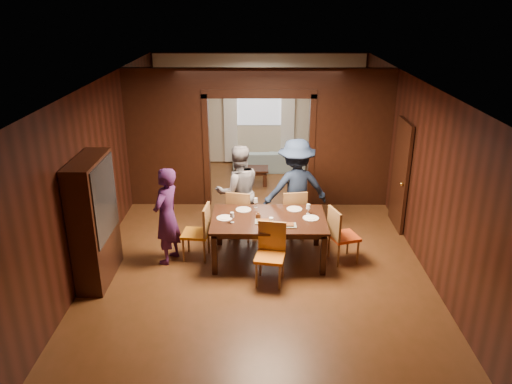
{
  "coord_description": "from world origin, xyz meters",
  "views": [
    {
      "loc": [
        0.02,
        -8.46,
        4.23
      ],
      "look_at": [
        -0.04,
        -0.4,
        1.05
      ],
      "focal_mm": 35.0,
      "sensor_mm": 36.0,
      "label": 1
    }
  ],
  "objects_px": {
    "chair_right": "(344,235)",
    "chair_far_l": "(241,214)",
    "chair_far_r": "(292,213)",
    "coffee_table": "(251,176)",
    "person_grey": "(238,192)",
    "person_purple": "(167,216)",
    "sofa": "(268,160)",
    "chair_left": "(196,232)",
    "chair_near": "(270,255)",
    "person_navy": "(296,189)",
    "hutch": "(94,221)",
    "dining_table": "(268,239)"
  },
  "relations": [
    {
      "from": "person_purple",
      "to": "chair_far_l",
      "type": "bearing_deg",
      "value": 147.47
    },
    {
      "from": "chair_near",
      "to": "hutch",
      "type": "height_order",
      "value": "hutch"
    },
    {
      "from": "sofa",
      "to": "dining_table",
      "type": "relative_size",
      "value": 0.96
    },
    {
      "from": "chair_left",
      "to": "chair_far_l",
      "type": "bearing_deg",
      "value": 141.31
    },
    {
      "from": "coffee_table",
      "to": "sofa",
      "type": "bearing_deg",
      "value": 68.05
    },
    {
      "from": "chair_far_l",
      "to": "person_purple",
      "type": "bearing_deg",
      "value": 49.21
    },
    {
      "from": "person_purple",
      "to": "chair_far_r",
      "type": "bearing_deg",
      "value": 134.26
    },
    {
      "from": "chair_right",
      "to": "chair_far_l",
      "type": "xyz_separation_m",
      "value": [
        -1.77,
        0.85,
        0.0
      ]
    },
    {
      "from": "sofa",
      "to": "chair_left",
      "type": "xyz_separation_m",
      "value": [
        -1.32,
        -4.68,
        0.22
      ]
    },
    {
      "from": "person_grey",
      "to": "hutch",
      "type": "bearing_deg",
      "value": 20.49
    },
    {
      "from": "coffee_table",
      "to": "hutch",
      "type": "bearing_deg",
      "value": -118.68
    },
    {
      "from": "dining_table",
      "to": "chair_right",
      "type": "bearing_deg",
      "value": -2.54
    },
    {
      "from": "chair_far_l",
      "to": "chair_far_r",
      "type": "relative_size",
      "value": 1.0
    },
    {
      "from": "chair_left",
      "to": "chair_far_l",
      "type": "relative_size",
      "value": 1.0
    },
    {
      "from": "chair_left",
      "to": "chair_far_r",
      "type": "bearing_deg",
      "value": 120.97
    },
    {
      "from": "person_purple",
      "to": "chair_right",
      "type": "relative_size",
      "value": 1.72
    },
    {
      "from": "person_grey",
      "to": "chair_far_l",
      "type": "distance_m",
      "value": 0.41
    },
    {
      "from": "chair_left",
      "to": "chair_right",
      "type": "xyz_separation_m",
      "value": [
        2.51,
        -0.09,
        0.0
      ]
    },
    {
      "from": "chair_right",
      "to": "chair_near",
      "type": "height_order",
      "value": "same"
    },
    {
      "from": "chair_far_l",
      "to": "hutch",
      "type": "xyz_separation_m",
      "value": [
        -2.21,
        -1.43,
        0.52
      ]
    },
    {
      "from": "person_purple",
      "to": "person_navy",
      "type": "height_order",
      "value": "person_navy"
    },
    {
      "from": "person_grey",
      "to": "sofa",
      "type": "bearing_deg",
      "value": -114.46
    },
    {
      "from": "person_navy",
      "to": "chair_far_r",
      "type": "xyz_separation_m",
      "value": [
        -0.06,
        -0.1,
        -0.45
      ]
    },
    {
      "from": "person_navy",
      "to": "dining_table",
      "type": "height_order",
      "value": "person_navy"
    },
    {
      "from": "dining_table",
      "to": "person_grey",
      "type": "bearing_deg",
      "value": 120.73
    },
    {
      "from": "sofa",
      "to": "chair_far_l",
      "type": "height_order",
      "value": "chair_far_l"
    },
    {
      "from": "person_grey",
      "to": "chair_far_r",
      "type": "bearing_deg",
      "value": 159.92
    },
    {
      "from": "sofa",
      "to": "chair_far_l",
      "type": "bearing_deg",
      "value": 79.55
    },
    {
      "from": "person_grey",
      "to": "chair_far_l",
      "type": "height_order",
      "value": "person_grey"
    },
    {
      "from": "person_navy",
      "to": "dining_table",
      "type": "relative_size",
      "value": 0.98
    },
    {
      "from": "person_purple",
      "to": "coffee_table",
      "type": "distance_m",
      "value": 4.03
    },
    {
      "from": "hutch",
      "to": "chair_far_l",
      "type": "bearing_deg",
      "value": 33.01
    },
    {
      "from": "person_navy",
      "to": "hutch",
      "type": "xyz_separation_m",
      "value": [
        -3.21,
        -1.56,
        0.07
      ]
    },
    {
      "from": "sofa",
      "to": "chair_far_r",
      "type": "height_order",
      "value": "chair_far_r"
    },
    {
      "from": "person_grey",
      "to": "chair_left",
      "type": "bearing_deg",
      "value": 36.25
    },
    {
      "from": "person_purple",
      "to": "chair_far_r",
      "type": "xyz_separation_m",
      "value": [
        2.14,
        0.91,
        -0.35
      ]
    },
    {
      "from": "sofa",
      "to": "chair_right",
      "type": "bearing_deg",
      "value": 101.9
    },
    {
      "from": "sofa",
      "to": "chair_left",
      "type": "height_order",
      "value": "chair_left"
    },
    {
      "from": "chair_right",
      "to": "chair_near",
      "type": "xyz_separation_m",
      "value": [
        -1.26,
        -0.72,
        0.0
      ]
    },
    {
      "from": "dining_table",
      "to": "chair_left",
      "type": "xyz_separation_m",
      "value": [
        -1.24,
        0.04,
        0.1
      ]
    },
    {
      "from": "person_purple",
      "to": "chair_left",
      "type": "bearing_deg",
      "value": 125.99
    },
    {
      "from": "sofa",
      "to": "person_grey",
      "type": "bearing_deg",
      "value": 78.57
    },
    {
      "from": "person_grey",
      "to": "chair_far_r",
      "type": "distance_m",
      "value": 1.07
    },
    {
      "from": "chair_far_r",
      "to": "coffee_table",
      "type": "bearing_deg",
      "value": -83.53
    },
    {
      "from": "person_purple",
      "to": "chair_left",
      "type": "distance_m",
      "value": 0.58
    },
    {
      "from": "person_navy",
      "to": "coffee_table",
      "type": "bearing_deg",
      "value": -85.47
    },
    {
      "from": "dining_table",
      "to": "coffee_table",
      "type": "relative_size",
      "value": 2.39
    },
    {
      "from": "chair_near",
      "to": "chair_far_r",
      "type": "bearing_deg",
      "value": 84.64
    },
    {
      "from": "chair_far_l",
      "to": "person_navy",
      "type": "bearing_deg",
      "value": -159.68
    },
    {
      "from": "coffee_table",
      "to": "chair_near",
      "type": "height_order",
      "value": "chair_near"
    }
  ]
}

